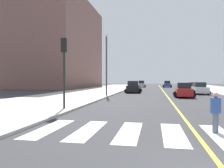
{
  "coord_description": "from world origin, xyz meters",
  "views": [
    {
      "loc": [
        -1.68,
        -5.37,
        2.22
      ],
      "look_at": [
        -7.61,
        26.18,
        1.53
      ],
      "focal_mm": 36.0,
      "sensor_mm": 36.0,
      "label": 1
    }
  ],
  "objects_px": {
    "car_red_fourth": "(184,90)",
    "car_white_sixth": "(200,89)",
    "car_silver_fifth": "(141,84)",
    "car_gray_second": "(194,87)",
    "car_black_third": "(133,87)",
    "street_lamp": "(106,59)",
    "traffic_light_far_corner": "(64,59)",
    "pedestrian_crossing": "(216,111)",
    "car_blue_nearest": "(167,84)"
  },
  "relations": [
    {
      "from": "car_gray_second",
      "to": "car_silver_fifth",
      "type": "relative_size",
      "value": 0.91
    },
    {
      "from": "car_silver_fifth",
      "to": "street_lamp",
      "type": "distance_m",
      "value": 33.55
    },
    {
      "from": "pedestrian_crossing",
      "to": "street_lamp",
      "type": "bearing_deg",
      "value": 52.71
    },
    {
      "from": "car_blue_nearest",
      "to": "pedestrian_crossing",
      "type": "relative_size",
      "value": 2.42
    },
    {
      "from": "car_black_third",
      "to": "car_red_fourth",
      "type": "bearing_deg",
      "value": -49.2
    },
    {
      "from": "car_red_fourth",
      "to": "car_silver_fifth",
      "type": "bearing_deg",
      "value": -75.79
    },
    {
      "from": "car_blue_nearest",
      "to": "pedestrian_crossing",
      "type": "bearing_deg",
      "value": 91.14
    },
    {
      "from": "car_red_fourth",
      "to": "street_lamp",
      "type": "bearing_deg",
      "value": -1.67
    },
    {
      "from": "car_silver_fifth",
      "to": "car_blue_nearest",
      "type": "bearing_deg",
      "value": -0.64
    },
    {
      "from": "car_red_fourth",
      "to": "street_lamp",
      "type": "height_order",
      "value": "street_lamp"
    },
    {
      "from": "car_black_third",
      "to": "traffic_light_far_corner",
      "type": "xyz_separation_m",
      "value": [
        -2.96,
        -21.64,
        2.73
      ]
    },
    {
      "from": "car_red_fourth",
      "to": "car_white_sixth",
      "type": "relative_size",
      "value": 1.01
    },
    {
      "from": "car_gray_second",
      "to": "car_red_fourth",
      "type": "xyz_separation_m",
      "value": [
        -3.29,
        -12.81,
        0.06
      ]
    },
    {
      "from": "car_black_third",
      "to": "car_silver_fifth",
      "type": "xyz_separation_m",
      "value": [
        -0.18,
        25.95,
        -0.05
      ]
    },
    {
      "from": "car_white_sixth",
      "to": "traffic_light_far_corner",
      "type": "xyz_separation_m",
      "value": [
        -12.91,
        -20.0,
        2.81
      ]
    },
    {
      "from": "pedestrian_crossing",
      "to": "car_white_sixth",
      "type": "bearing_deg",
      "value": 19.21
    },
    {
      "from": "car_gray_second",
      "to": "street_lamp",
      "type": "relative_size",
      "value": 0.47
    },
    {
      "from": "car_white_sixth",
      "to": "street_lamp",
      "type": "relative_size",
      "value": 0.5
    },
    {
      "from": "car_white_sixth",
      "to": "street_lamp",
      "type": "distance_m",
      "value": 14.65
    },
    {
      "from": "car_blue_nearest",
      "to": "car_gray_second",
      "type": "height_order",
      "value": "car_blue_nearest"
    },
    {
      "from": "car_red_fourth",
      "to": "traffic_light_far_corner",
      "type": "distance_m",
      "value": 17.13
    },
    {
      "from": "car_gray_second",
      "to": "car_red_fourth",
      "type": "bearing_deg",
      "value": 73.25
    },
    {
      "from": "traffic_light_far_corner",
      "to": "street_lamp",
      "type": "xyz_separation_m",
      "value": [
        -0.0,
        14.4,
        1.27
      ]
    },
    {
      "from": "traffic_light_far_corner",
      "to": "car_gray_second",
      "type": "bearing_deg",
      "value": 63.57
    },
    {
      "from": "car_blue_nearest",
      "to": "street_lamp",
      "type": "distance_m",
      "value": 35.04
    },
    {
      "from": "car_silver_fifth",
      "to": "traffic_light_far_corner",
      "type": "distance_m",
      "value": 47.75
    },
    {
      "from": "car_black_third",
      "to": "car_white_sixth",
      "type": "bearing_deg",
      "value": -9.7
    },
    {
      "from": "car_white_sixth",
      "to": "car_red_fourth",
      "type": "bearing_deg",
      "value": 61.56
    },
    {
      "from": "car_blue_nearest",
      "to": "car_black_third",
      "type": "distance_m",
      "value": 27.04
    },
    {
      "from": "car_black_third",
      "to": "street_lamp",
      "type": "xyz_separation_m",
      "value": [
        -2.97,
        -7.23,
        4.0
      ]
    },
    {
      "from": "car_gray_second",
      "to": "car_black_third",
      "type": "bearing_deg",
      "value": 23.17
    },
    {
      "from": "car_red_fourth",
      "to": "traffic_light_far_corner",
      "type": "relative_size",
      "value": 0.82
    },
    {
      "from": "car_silver_fifth",
      "to": "car_gray_second",
      "type": "bearing_deg",
      "value": -66.07
    },
    {
      "from": "car_red_fourth",
      "to": "car_silver_fifth",
      "type": "distance_m",
      "value": 34.62
    },
    {
      "from": "car_silver_fifth",
      "to": "pedestrian_crossing",
      "type": "bearing_deg",
      "value": -85.82
    },
    {
      "from": "car_silver_fifth",
      "to": "street_lamp",
      "type": "xyz_separation_m",
      "value": [
        -2.78,
        -33.19,
        4.05
      ]
    },
    {
      "from": "car_black_third",
      "to": "traffic_light_far_corner",
      "type": "distance_m",
      "value": 22.01
    },
    {
      "from": "car_silver_fifth",
      "to": "pedestrian_crossing",
      "type": "relative_size",
      "value": 2.5
    },
    {
      "from": "car_blue_nearest",
      "to": "car_white_sixth",
      "type": "relative_size",
      "value": 1.0
    },
    {
      "from": "car_red_fourth",
      "to": "car_silver_fifth",
      "type": "xyz_separation_m",
      "value": [
        -7.11,
        33.88,
        0.02
      ]
    },
    {
      "from": "car_red_fourth",
      "to": "car_black_third",
      "type": "bearing_deg",
      "value": -46.51
    },
    {
      "from": "car_black_third",
      "to": "car_red_fourth",
      "type": "xyz_separation_m",
      "value": [
        6.93,
        -7.93,
        -0.07
      ]
    },
    {
      "from": "car_red_fourth",
      "to": "pedestrian_crossing",
      "type": "distance_m",
      "value": 18.9
    },
    {
      "from": "street_lamp",
      "to": "car_silver_fifth",
      "type": "bearing_deg",
      "value": 85.2
    },
    {
      "from": "car_white_sixth",
      "to": "pedestrian_crossing",
      "type": "height_order",
      "value": "car_white_sixth"
    },
    {
      "from": "car_gray_second",
      "to": "street_lamp",
      "type": "xyz_separation_m",
      "value": [
        -13.18,
        -12.11,
        4.13
      ]
    },
    {
      "from": "pedestrian_crossing",
      "to": "car_black_third",
      "type": "bearing_deg",
      "value": 40.78
    },
    {
      "from": "car_silver_fifth",
      "to": "pedestrian_crossing",
      "type": "height_order",
      "value": "car_silver_fifth"
    },
    {
      "from": "pedestrian_crossing",
      "to": "street_lamp",
      "type": "height_order",
      "value": "street_lamp"
    },
    {
      "from": "traffic_light_far_corner",
      "to": "pedestrian_crossing",
      "type": "relative_size",
      "value": 2.96
    }
  ]
}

